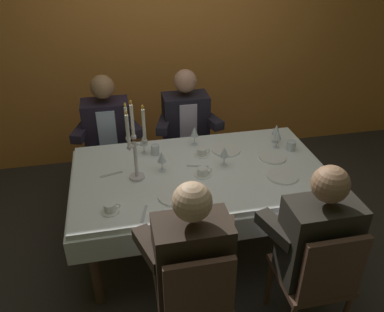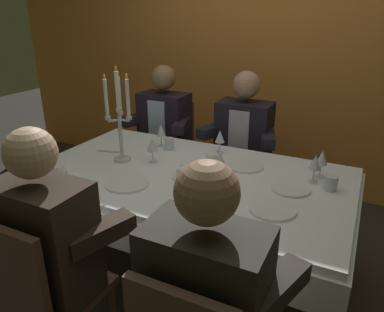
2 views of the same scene
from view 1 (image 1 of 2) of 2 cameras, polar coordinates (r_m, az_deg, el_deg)
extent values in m
plane|color=#312D29|center=(3.40, 1.10, -12.65)|extent=(12.00, 12.00, 0.00)
cube|color=orange|center=(4.23, -3.91, 17.12)|extent=(6.00, 0.12, 2.70)
cube|color=white|center=(2.95, 1.24, -2.42)|extent=(1.90, 1.10, 0.04)
cube|color=white|center=(3.01, 1.22, -4.17)|extent=(1.94, 1.14, 0.18)
cylinder|color=#523628|center=(2.81, -14.11, -15.33)|extent=(0.07, 0.07, 0.70)
cylinder|color=#523628|center=(3.13, 18.27, -10.51)|extent=(0.07, 0.07, 0.70)
cylinder|color=#523628|center=(3.47, -14.00, -5.21)|extent=(0.07, 0.07, 0.70)
cylinder|color=#523628|center=(3.73, 12.20, -2.20)|extent=(0.07, 0.07, 0.70)
cylinder|color=silver|center=(2.87, -8.06, -3.06)|extent=(0.11, 0.11, 0.02)
cylinder|color=silver|center=(2.80, -8.28, -0.50)|extent=(0.02, 0.02, 0.28)
cylinder|color=silver|center=(2.71, -8.56, 2.77)|extent=(0.04, 0.04, 0.02)
cylinder|color=white|center=(2.65, -8.76, 5.14)|extent=(0.02, 0.02, 0.23)
ellipsoid|color=yellow|center=(2.60, -8.99, 7.74)|extent=(0.02, 0.02, 0.03)
cylinder|color=silver|center=(2.74, -7.68, 1.74)|extent=(0.07, 0.01, 0.01)
cylinder|color=silver|center=(2.73, -6.93, 2.19)|extent=(0.04, 0.04, 0.02)
cylinder|color=white|center=(2.67, -7.09, 4.52)|extent=(0.02, 0.02, 0.23)
ellipsoid|color=yellow|center=(2.62, -7.27, 7.10)|extent=(0.02, 0.02, 0.03)
cylinder|color=silver|center=(2.76, -8.90, 1.93)|extent=(0.05, 0.07, 0.01)
cylinder|color=silver|center=(2.78, -9.37, 2.57)|extent=(0.04, 0.04, 0.02)
cylinder|color=white|center=(2.73, -9.58, 4.87)|extent=(0.02, 0.02, 0.23)
ellipsoid|color=yellow|center=(2.67, -9.82, 7.40)|extent=(0.02, 0.02, 0.03)
cylinder|color=silver|center=(2.71, -8.80, 1.29)|extent=(0.05, 0.07, 0.01)
cylinder|color=silver|center=(2.67, -9.19, 1.29)|extent=(0.04, 0.04, 0.02)
cylinder|color=white|center=(2.61, -9.41, 3.66)|extent=(0.02, 0.02, 0.23)
ellipsoid|color=yellow|center=(2.56, -9.65, 6.28)|extent=(0.02, 0.02, 0.03)
cylinder|color=white|center=(3.16, 11.78, -0.17)|extent=(0.22, 0.22, 0.01)
cylinder|color=white|center=(2.94, 13.15, -2.82)|extent=(0.24, 0.24, 0.01)
cylinder|color=white|center=(2.67, -2.42, -5.81)|extent=(0.25, 0.25, 0.01)
cylinder|color=white|center=(3.21, 5.05, 0.93)|extent=(0.24, 0.24, 0.01)
cylinder|color=silver|center=(3.32, 12.26, 1.27)|extent=(0.06, 0.06, 0.00)
cylinder|color=silver|center=(3.30, 12.33, 1.87)|extent=(0.01, 0.01, 0.07)
cone|color=silver|center=(3.26, 12.48, 3.10)|extent=(0.07, 0.07, 0.08)
cylinder|color=silver|center=(3.01, 4.69, -1.33)|extent=(0.06, 0.06, 0.00)
cylinder|color=silver|center=(2.99, 4.72, -0.69)|extent=(0.01, 0.01, 0.07)
cone|color=silver|center=(2.95, 4.79, 0.64)|extent=(0.07, 0.07, 0.08)
cylinder|color=#E0D172|center=(2.96, 4.77, 0.23)|extent=(0.04, 0.04, 0.03)
cylinder|color=silver|center=(3.18, -7.02, 0.45)|extent=(0.06, 0.06, 0.00)
cylinder|color=silver|center=(3.16, -7.07, 1.07)|extent=(0.01, 0.01, 0.07)
cone|color=silver|center=(3.13, -7.16, 2.34)|extent=(0.07, 0.07, 0.08)
cylinder|color=maroon|center=(3.14, -7.13, 1.95)|extent=(0.04, 0.04, 0.03)
cylinder|color=silver|center=(3.40, 12.05, 2.05)|extent=(0.06, 0.06, 0.00)
cylinder|color=silver|center=(3.38, 12.13, 2.64)|extent=(0.01, 0.01, 0.07)
cone|color=silver|center=(3.35, 12.27, 3.85)|extent=(0.07, 0.07, 0.08)
cylinder|color=maroon|center=(3.36, 12.23, 3.47)|extent=(0.04, 0.04, 0.03)
cylinder|color=silver|center=(3.29, 0.36, 1.74)|extent=(0.06, 0.06, 0.00)
cylinder|color=silver|center=(3.27, 0.36, 2.35)|extent=(0.01, 0.01, 0.07)
cone|color=silver|center=(3.23, 0.37, 3.60)|extent=(0.07, 0.07, 0.08)
cylinder|color=silver|center=(2.95, -4.39, -2.10)|extent=(0.06, 0.06, 0.00)
cylinder|color=silver|center=(2.92, -4.42, -1.45)|extent=(0.01, 0.01, 0.07)
cone|color=silver|center=(2.88, -4.48, -0.10)|extent=(0.07, 0.07, 0.08)
cylinder|color=maroon|center=(2.90, -4.47, -0.51)|extent=(0.04, 0.04, 0.03)
cylinder|color=silver|center=(3.14, -5.43, 0.93)|extent=(0.07, 0.07, 0.08)
cylinder|color=silver|center=(3.29, 14.36, 1.50)|extent=(0.08, 0.08, 0.08)
cylinder|color=white|center=(2.88, 1.58, -2.79)|extent=(0.12, 0.12, 0.01)
cylinder|color=white|center=(2.87, 1.58, -2.28)|extent=(0.08, 0.08, 0.05)
torus|color=white|center=(2.87, 2.56, -2.12)|extent=(0.04, 0.01, 0.04)
cylinder|color=white|center=(2.59, -11.91, -7.90)|extent=(0.12, 0.12, 0.01)
cylinder|color=white|center=(2.57, -11.98, -7.37)|extent=(0.08, 0.08, 0.05)
torus|color=white|center=(2.57, -10.87, -7.21)|extent=(0.04, 0.01, 0.04)
cylinder|color=white|center=(3.13, 1.41, 0.19)|extent=(0.12, 0.12, 0.01)
cylinder|color=white|center=(3.12, 1.42, 0.67)|extent=(0.08, 0.08, 0.05)
torus|color=white|center=(3.13, 2.31, 0.81)|extent=(0.04, 0.01, 0.04)
cube|color=#B7B7BC|center=(2.98, 0.83, -1.51)|extent=(0.17, 0.07, 0.01)
cube|color=#B7B7BC|center=(2.95, -11.77, -2.65)|extent=(0.17, 0.06, 0.01)
cube|color=#B7B7BC|center=(2.54, -7.04, -8.39)|extent=(0.06, 0.17, 0.01)
cylinder|color=#523628|center=(3.77, -14.13, -4.63)|extent=(0.04, 0.04, 0.42)
cylinder|color=#523628|center=(3.76, -8.67, -4.07)|extent=(0.04, 0.04, 0.42)
cylinder|color=#523628|center=(4.08, -14.09, -1.76)|extent=(0.04, 0.04, 0.42)
cylinder|color=#523628|center=(4.07, -9.05, -1.24)|extent=(0.04, 0.04, 0.42)
cube|color=#523628|center=(3.80, -11.85, 0.03)|extent=(0.42, 0.42, 0.04)
cube|color=#523628|center=(3.85, -12.30, 4.51)|extent=(0.38, 0.04, 0.44)
cube|color=black|center=(3.66, -12.32, 3.94)|extent=(0.42, 0.26, 0.54)
cube|color=silver|center=(3.53, -12.33, 3.42)|extent=(0.16, 0.01, 0.40)
sphere|color=#996F4B|center=(3.50, -13.05, 9.87)|extent=(0.21, 0.21, 0.21)
cube|color=black|center=(3.57, -15.88, 3.43)|extent=(0.19, 0.34, 0.08)
cube|color=black|center=(3.55, -8.82, 4.18)|extent=(0.19, 0.34, 0.08)
cylinder|color=#523628|center=(2.77, 3.08, -19.39)|extent=(0.04, 0.04, 0.42)
cylinder|color=#523628|center=(2.73, -4.77, -20.54)|extent=(0.04, 0.04, 0.42)
cube|color=#523628|center=(2.45, 0.02, -19.77)|extent=(0.42, 0.42, 0.04)
cube|color=#523628|center=(2.15, 1.12, -19.50)|extent=(0.38, 0.04, 0.44)
cube|color=#30241B|center=(2.24, 0.02, -15.02)|extent=(0.42, 0.26, 0.54)
cube|color=#8F9FB6|center=(2.31, -0.68, -12.16)|extent=(0.16, 0.01, 0.40)
sphere|color=tan|center=(1.97, 0.02, -6.73)|extent=(0.21, 0.21, 0.21)
cube|color=#30241B|center=(2.32, 4.95, -11.75)|extent=(0.19, 0.34, 0.08)
cube|color=#30241B|center=(2.26, -6.14, -13.27)|extent=(0.19, 0.34, 0.08)
cylinder|color=#523628|center=(3.79, -3.03, -3.45)|extent=(0.04, 0.04, 0.42)
cylinder|color=#523628|center=(3.85, 2.27, -2.84)|extent=(0.04, 0.04, 0.42)
cylinder|color=#523628|center=(4.09, -3.83, -0.69)|extent=(0.04, 0.04, 0.42)
cylinder|color=#523628|center=(4.15, 1.09, -0.16)|extent=(0.04, 0.04, 0.42)
cube|color=#523628|center=(3.85, -0.90, 1.16)|extent=(0.42, 0.42, 0.04)
cube|color=#523628|center=(3.90, -1.46, 5.58)|extent=(0.38, 0.04, 0.44)
cube|color=black|center=(3.71, -0.94, 5.07)|extent=(0.42, 0.26, 0.54)
cube|color=#BDB1CF|center=(3.58, -0.53, 4.59)|extent=(0.16, 0.01, 0.40)
sphere|color=tan|center=(3.56, -0.99, 10.97)|extent=(0.21, 0.21, 0.21)
cube|color=black|center=(3.57, -4.11, 4.65)|extent=(0.19, 0.34, 0.08)
cube|color=black|center=(3.65, 2.77, 5.27)|extent=(0.19, 0.34, 0.08)
cylinder|color=#523628|center=(3.00, 17.90, -16.26)|extent=(0.04, 0.04, 0.42)
cylinder|color=#523628|center=(2.87, 11.26, -17.82)|extent=(0.04, 0.04, 0.42)
cube|color=#523628|center=(2.66, 17.00, -16.38)|extent=(0.42, 0.42, 0.04)
cube|color=#523628|center=(2.38, 19.98, -15.53)|extent=(0.38, 0.04, 0.44)
cube|color=#29251F|center=(2.46, 18.02, -11.72)|extent=(0.42, 0.26, 0.54)
cube|color=#BCB1CC|center=(2.53, 16.72, -9.27)|extent=(0.16, 0.01, 0.40)
sphere|color=#996F50|center=(2.22, 19.66, -3.91)|extent=(0.21, 0.21, 0.21)
cube|color=#29251F|center=(2.60, 21.44, -8.69)|extent=(0.19, 0.34, 0.08)
cube|color=#29251F|center=(2.41, 12.41, -10.48)|extent=(0.19, 0.34, 0.08)
camera|label=2|loc=(1.74, 49.79, -3.94)|focal=34.11mm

